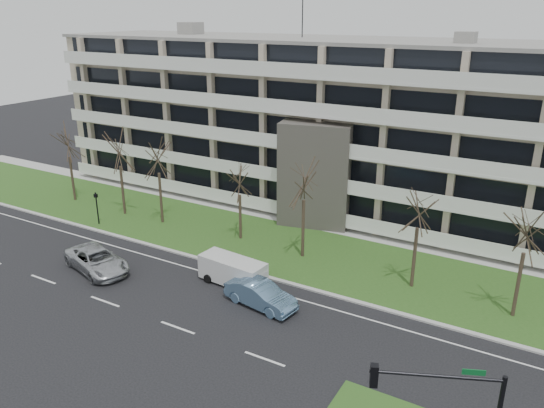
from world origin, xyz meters
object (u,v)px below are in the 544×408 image
Objects in this scene: silver_pickup at (97,260)px; white_van at (233,269)px; pedestrian_signal at (97,204)px; blue_sedan at (260,295)px.

silver_pickup is 1.19× the size of white_van.
pedestrian_signal reaches higher than white_van.
white_van is at bearing -55.27° from silver_pickup.
silver_pickup is 9.18m from pedestrian_signal.
blue_sedan is 3.45m from white_van.
blue_sedan is at bearing -66.21° from silver_pickup.
white_van is 16.54m from pedestrian_signal.
silver_pickup is 1.19× the size of blue_sedan.
silver_pickup is 1.97× the size of pedestrian_signal.
silver_pickup is 12.81m from blue_sedan.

